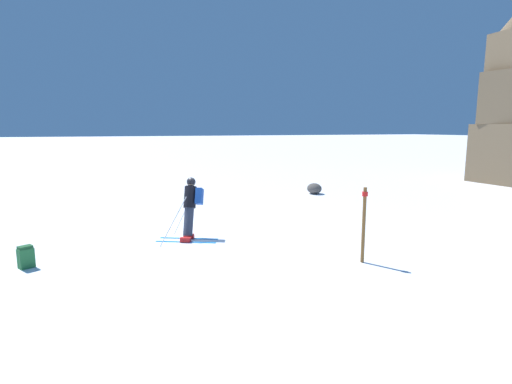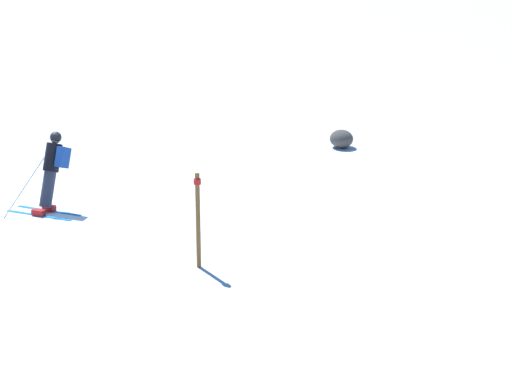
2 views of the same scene
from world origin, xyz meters
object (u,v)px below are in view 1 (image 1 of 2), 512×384
object	(u,v)px
rock_pillar	(510,112)
spare_backpack	(26,257)
skier	(191,205)
trail_marker	(364,221)
exposed_boulder_0	(314,189)

from	to	relation	value
rock_pillar	spare_backpack	world-z (taller)	rock_pillar
skier	spare_backpack	size ratio (longest dim) A/B	3.42
skier	trail_marker	size ratio (longest dim) A/B	0.98
exposed_boulder_0	spare_backpack	bearing A→B (deg)	-59.55
skier	rock_pillar	size ratio (longest dim) A/B	0.18
skier	exposed_boulder_0	size ratio (longest dim) A/B	2.23
exposed_boulder_0	trail_marker	world-z (taller)	trail_marker
rock_pillar	trail_marker	world-z (taller)	rock_pillar
spare_backpack	trail_marker	world-z (taller)	trail_marker
exposed_boulder_0	trail_marker	distance (m)	9.72
spare_backpack	trail_marker	size ratio (longest dim) A/B	0.29
skier	spare_backpack	world-z (taller)	skier
exposed_boulder_0	trail_marker	xyz separation A→B (m)	(8.89, -3.87, 0.71)
spare_backpack	trail_marker	xyz separation A→B (m)	(2.44, 7.10, 0.72)
spare_backpack	skier	bearing A→B (deg)	167.80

